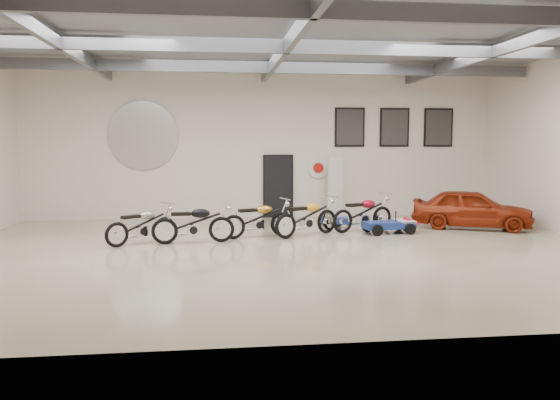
{
  "coord_description": "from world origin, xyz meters",
  "views": [
    {
      "loc": [
        -1.65,
        -12.64,
        2.56
      ],
      "look_at": [
        0.0,
        1.2,
        1.1
      ],
      "focal_mm": 35.0,
      "sensor_mm": 36.0,
      "label": 1
    }
  ],
  "objects": [
    {
      "name": "poster_mid",
      "position": [
        4.6,
        5.96,
        3.1
      ],
      "size": [
        1.05,
        0.08,
        1.35
      ],
      "primitive_type": null,
      "color": "black",
      "rests_on": "back_wall"
    },
    {
      "name": "motorcycle_gold",
      "position": [
        -0.51,
        2.01,
        0.53
      ],
      "size": [
        2.11,
        1.24,
        1.05
      ],
      "primitive_type": null,
      "rotation": [
        0.0,
        0.0,
        0.33
      ],
      "color": "silver",
      "rests_on": "floor"
    },
    {
      "name": "floor",
      "position": [
        0.0,
        0.0,
        0.0
      ],
      "size": [
        16.0,
        12.0,
        0.01
      ],
      "primitive_type": "cube",
      "color": "beige",
      "rests_on": "ground"
    },
    {
      "name": "vintage_car",
      "position": [
        6.0,
        2.83,
        0.59
      ],
      "size": [
        2.71,
        3.75,
        1.19
      ],
      "primitive_type": "imported",
      "rotation": [
        0.0,
        0.0,
        1.15
      ],
      "color": "maroon",
      "rests_on": "floor"
    },
    {
      "name": "ceiling",
      "position": [
        0.0,
        0.0,
        5.0
      ],
      "size": [
        16.0,
        12.0,
        0.01
      ],
      "primitive_type": "cube",
      "color": "slate",
      "rests_on": "back_wall"
    },
    {
      "name": "back_wall",
      "position": [
        0.0,
        6.0,
        2.5
      ],
      "size": [
        16.0,
        0.02,
        5.0
      ],
      "primitive_type": "cube",
      "color": "white",
      "rests_on": "floor"
    },
    {
      "name": "motorcycle_red",
      "position": [
        2.61,
        2.7,
        0.55
      ],
      "size": [
        2.19,
        1.46,
        1.09
      ],
      "primitive_type": null,
      "rotation": [
        0.0,
        0.0,
        0.42
      ],
      "color": "silver",
      "rests_on": "floor"
    },
    {
      "name": "motorcycle_silver",
      "position": [
        -3.53,
        1.38,
        0.51
      ],
      "size": [
        1.91,
        1.66,
        1.01
      ],
      "primitive_type": null,
      "rotation": [
        0.0,
        0.0,
        0.65
      ],
      "color": "silver",
      "rests_on": "floor"
    },
    {
      "name": "poster_right",
      "position": [
        6.2,
        5.96,
        3.1
      ],
      "size": [
        1.05,
        0.08,
        1.35
      ],
      "primitive_type": null,
      "color": "black",
      "rests_on": "back_wall"
    },
    {
      "name": "go_kart",
      "position": [
        3.38,
        2.23,
        0.32
      ],
      "size": [
        1.86,
        1.03,
        0.64
      ],
      "primitive_type": null,
      "rotation": [
        0.0,
        0.0,
        0.14
      ],
      "color": "navy",
      "rests_on": "floor"
    },
    {
      "name": "oil_sign",
      "position": [
        1.9,
        5.95,
        1.7
      ],
      "size": [
        0.72,
        0.1,
        0.72
      ],
      "primitive_type": null,
      "color": "white",
      "rests_on": "back_wall"
    },
    {
      "name": "poster_left",
      "position": [
        3.0,
        5.96,
        3.1
      ],
      "size": [
        1.05,
        0.08,
        1.35
      ],
      "primitive_type": null,
      "color": "black",
      "rests_on": "back_wall"
    },
    {
      "name": "ceiling_beams",
      "position": [
        0.0,
        0.0,
        4.75
      ],
      "size": [
        15.8,
        11.8,
        0.32
      ],
      "primitive_type": null,
      "color": "#595B61",
      "rests_on": "ceiling"
    },
    {
      "name": "motorcycle_black",
      "position": [
        -2.22,
        1.32,
        0.53
      ],
      "size": [
        2.1,
        0.81,
        1.07
      ],
      "primitive_type": null,
      "rotation": [
        0.0,
        0.0,
        0.09
      ],
      "color": "silver",
      "rests_on": "floor"
    },
    {
      "name": "door",
      "position": [
        0.5,
        5.95,
        1.05
      ],
      "size": [
        0.92,
        0.08,
        2.1
      ],
      "primitive_type": "cube",
      "color": "black",
      "rests_on": "back_wall"
    },
    {
      "name": "motorcycle_yellow",
      "position": [
        0.85,
        2.06,
        0.54
      ],
      "size": [
        2.14,
        1.61,
        1.09
      ],
      "primitive_type": null,
      "rotation": [
        0.0,
        0.0,
        0.53
      ],
      "color": "silver",
      "rests_on": "floor"
    },
    {
      "name": "logo_plaque",
      "position": [
        -4.0,
        5.95,
        2.8
      ],
      "size": [
        2.3,
        0.06,
        1.16
      ],
      "primitive_type": null,
      "color": "silver",
      "rests_on": "back_wall"
    },
    {
      "name": "banner_stand",
      "position": [
        2.41,
        5.5,
        1.0
      ],
      "size": [
        0.58,
        0.35,
        2.0
      ],
      "primitive_type": null,
      "rotation": [
        0.0,
        0.0,
        0.25
      ],
      "color": "white",
      "rests_on": "floor"
    }
  ]
}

